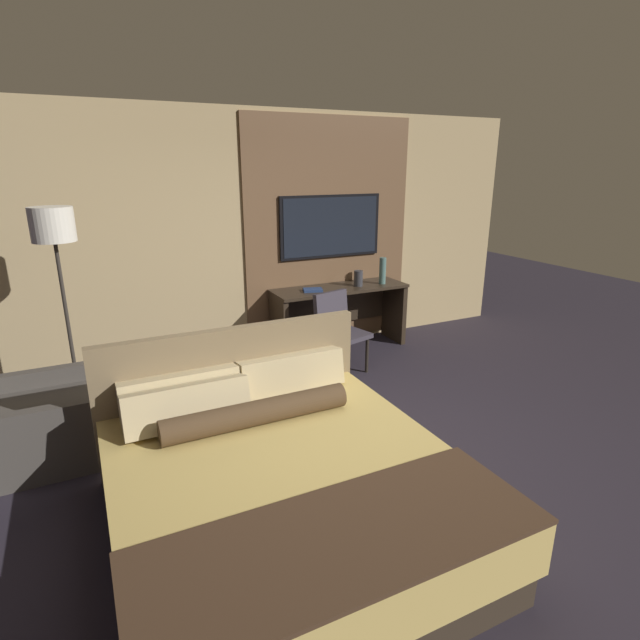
{
  "coord_description": "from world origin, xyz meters",
  "views": [
    {
      "loc": [
        -1.8,
        -2.88,
        2.2
      ],
      "look_at": [
        0.07,
        0.93,
        0.88
      ],
      "focal_mm": 28.0,
      "sensor_mm": 36.0,
      "label": 1
    }
  ],
  "objects_px": {
    "desk": "(338,307)",
    "vase_short": "(358,278)",
    "bed": "(280,485)",
    "tv": "(331,226)",
    "floor_lamp": "(55,243)",
    "desk_chair": "(337,325)",
    "vase_tall": "(383,271)",
    "armchair_by_window": "(28,427)",
    "book": "(313,290)"
  },
  "relations": [
    {
      "from": "desk_chair",
      "to": "bed",
      "type": "bearing_deg",
      "value": -140.18
    },
    {
      "from": "desk",
      "to": "floor_lamp",
      "type": "xyz_separation_m",
      "value": [
        -2.95,
        -0.58,
        1.06
      ]
    },
    {
      "from": "desk_chair",
      "to": "floor_lamp",
      "type": "xyz_separation_m",
      "value": [
        -2.61,
        0.03,
        1.07
      ]
    },
    {
      "from": "floor_lamp",
      "to": "book",
      "type": "xyz_separation_m",
      "value": [
        2.56,
        0.49,
        -0.78
      ]
    },
    {
      "from": "armchair_by_window",
      "to": "floor_lamp",
      "type": "relative_size",
      "value": 0.47
    },
    {
      "from": "vase_tall",
      "to": "armchair_by_window",
      "type": "bearing_deg",
      "value": -165.2
    },
    {
      "from": "bed",
      "to": "tv",
      "type": "height_order",
      "value": "tv"
    },
    {
      "from": "tv",
      "to": "vase_tall",
      "type": "height_order",
      "value": "tv"
    },
    {
      "from": "desk",
      "to": "vase_short",
      "type": "height_order",
      "value": "vase_short"
    },
    {
      "from": "tv",
      "to": "floor_lamp",
      "type": "distance_m",
      "value": 3.05
    },
    {
      "from": "desk",
      "to": "tv",
      "type": "bearing_deg",
      "value": 90.0
    },
    {
      "from": "bed",
      "to": "floor_lamp",
      "type": "distance_m",
      "value": 2.72
    },
    {
      "from": "armchair_by_window",
      "to": "vase_short",
      "type": "distance_m",
      "value": 3.74
    },
    {
      "from": "tv",
      "to": "book",
      "type": "height_order",
      "value": "tv"
    },
    {
      "from": "vase_tall",
      "to": "desk_chair",
      "type": "bearing_deg",
      "value": -150.76
    },
    {
      "from": "desk",
      "to": "desk_chair",
      "type": "relative_size",
      "value": 1.9
    },
    {
      "from": "desk",
      "to": "vase_short",
      "type": "distance_m",
      "value": 0.43
    },
    {
      "from": "vase_short",
      "to": "floor_lamp",
      "type": "bearing_deg",
      "value": -171.24
    },
    {
      "from": "bed",
      "to": "desk",
      "type": "distance_m",
      "value": 3.3
    },
    {
      "from": "bed",
      "to": "armchair_by_window",
      "type": "relative_size",
      "value": 2.44
    },
    {
      "from": "desk",
      "to": "vase_tall",
      "type": "height_order",
      "value": "vase_tall"
    },
    {
      "from": "vase_tall",
      "to": "floor_lamp",
      "type": "bearing_deg",
      "value": -172.43
    },
    {
      "from": "bed",
      "to": "desk_chair",
      "type": "distance_m",
      "value": 2.61
    },
    {
      "from": "tv",
      "to": "vase_short",
      "type": "relative_size",
      "value": 7.0
    },
    {
      "from": "desk_chair",
      "to": "vase_short",
      "type": "relative_size",
      "value": 4.63
    },
    {
      "from": "tv",
      "to": "vase_tall",
      "type": "xyz_separation_m",
      "value": [
        0.55,
        -0.33,
        -0.53
      ]
    },
    {
      "from": "vase_short",
      "to": "book",
      "type": "distance_m",
      "value": 0.61
    },
    {
      "from": "floor_lamp",
      "to": "vase_short",
      "type": "xyz_separation_m",
      "value": [
        3.17,
        0.49,
        -0.7
      ]
    },
    {
      "from": "bed",
      "to": "vase_tall",
      "type": "relative_size",
      "value": 6.65
    },
    {
      "from": "floor_lamp",
      "to": "book",
      "type": "distance_m",
      "value": 2.72
    },
    {
      "from": "vase_short",
      "to": "bed",
      "type": "bearing_deg",
      "value": -128.27
    },
    {
      "from": "floor_lamp",
      "to": "vase_tall",
      "type": "height_order",
      "value": "floor_lamp"
    },
    {
      "from": "desk",
      "to": "vase_short",
      "type": "xyz_separation_m",
      "value": [
        0.22,
        -0.09,
        0.36
      ]
    },
    {
      "from": "book",
      "to": "armchair_by_window",
      "type": "bearing_deg",
      "value": -160.26
    },
    {
      "from": "vase_tall",
      "to": "desk",
      "type": "bearing_deg",
      "value": 168.36
    },
    {
      "from": "armchair_by_window",
      "to": "vase_tall",
      "type": "relative_size",
      "value": 2.72
    },
    {
      "from": "tv",
      "to": "vase_short",
      "type": "distance_m",
      "value": 0.71
    },
    {
      "from": "armchair_by_window",
      "to": "vase_short",
      "type": "xyz_separation_m",
      "value": [
        3.53,
        1.04,
        0.61
      ]
    },
    {
      "from": "tv",
      "to": "armchair_by_window",
      "type": "relative_size",
      "value": 1.49
    },
    {
      "from": "desk_chair",
      "to": "vase_short",
      "type": "bearing_deg",
      "value": 28.51
    },
    {
      "from": "armchair_by_window",
      "to": "vase_short",
      "type": "relative_size",
      "value": 4.69
    },
    {
      "from": "book",
      "to": "vase_short",
      "type": "bearing_deg",
      "value": -0.49
    },
    {
      "from": "armchair_by_window",
      "to": "vase_short",
      "type": "height_order",
      "value": "vase_short"
    },
    {
      "from": "tv",
      "to": "desk_chair",
      "type": "xyz_separation_m",
      "value": [
        -0.34,
        -0.82,
        -0.97
      ]
    },
    {
      "from": "desk",
      "to": "vase_short",
      "type": "bearing_deg",
      "value": -21.89
    },
    {
      "from": "desk_chair",
      "to": "book",
      "type": "bearing_deg",
      "value": 80.92
    },
    {
      "from": "vase_short",
      "to": "book",
      "type": "relative_size",
      "value": 0.74
    },
    {
      "from": "desk_chair",
      "to": "armchair_by_window",
      "type": "xyz_separation_m",
      "value": [
        -2.97,
        -0.52,
        -0.25
      ]
    },
    {
      "from": "desk",
      "to": "desk_chair",
      "type": "xyz_separation_m",
      "value": [
        -0.34,
        -0.61,
        -0.01
      ]
    },
    {
      "from": "floor_lamp",
      "to": "vase_short",
      "type": "height_order",
      "value": "floor_lamp"
    }
  ]
}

